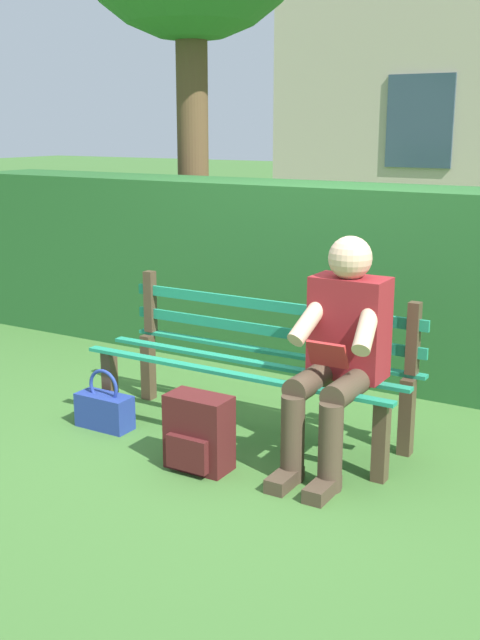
# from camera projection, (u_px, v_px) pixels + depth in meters

# --- Properties ---
(ground) EXTENTS (60.00, 60.00, 0.00)m
(ground) POSITION_uv_depth(u_px,v_px,m) (249.00, 434.00, 4.41)
(ground) COLOR #3D6B2D
(park_bench) EXTENTS (1.85, 0.53, 0.82)m
(park_bench) POSITION_uv_depth(u_px,v_px,m) (256.00, 361.00, 4.37)
(park_bench) COLOR #4C3828
(park_bench) RESTS_ON ground
(person_seated) EXTENTS (0.44, 0.73, 1.16)m
(person_seated) POSITION_uv_depth(u_px,v_px,m) (339.00, 348.00, 3.89)
(person_seated) COLOR maroon
(person_seated) RESTS_ON ground
(hedge_backdrop) EXTENTS (6.22, 0.73, 1.40)m
(hedge_backdrop) POSITION_uv_depth(u_px,v_px,m) (324.00, 274.00, 5.50)
(hedge_backdrop) COLOR #265B28
(hedge_backdrop) RESTS_ON ground
(backpack) EXTENTS (0.33, 0.25, 0.39)m
(backpack) POSITION_uv_depth(u_px,v_px,m) (199.00, 433.00, 3.93)
(backpack) COLOR #4C1919
(backpack) RESTS_ON ground
(handbag) EXTENTS (0.33, 0.15, 0.35)m
(handbag) POSITION_uv_depth(u_px,v_px,m) (105.00, 409.00, 4.48)
(handbag) COLOR navy
(handbag) RESTS_ON ground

